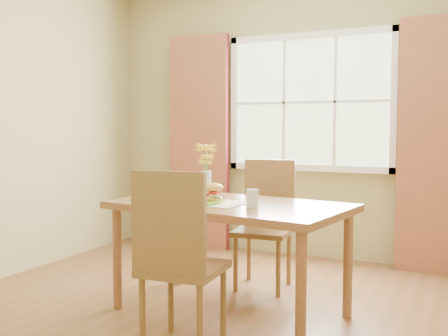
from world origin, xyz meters
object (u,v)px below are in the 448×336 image
dining_table (230,214)px  water_glass (253,199)px  croissant_sandwich (211,192)px  chair_near (177,254)px  flower_vase (206,165)px  chair_far (266,217)px

dining_table → water_glass: size_ratio=14.29×
croissant_sandwich → water_glass: 0.30m
chair_near → water_glass: (0.21, 0.58, 0.25)m
chair_near → water_glass: 0.66m
dining_table → water_glass: water_glass is taller
dining_table → flower_vase: flower_vase is taller
dining_table → croissant_sandwich: 0.21m
chair_far → croissant_sandwich: chair_far is taller
chair_near → croissant_sandwich: chair_near is taller
chair_far → croissant_sandwich: (-0.08, -0.81, 0.28)m
croissant_sandwich → water_glass: size_ratio=1.52×
water_glass → croissant_sandwich: bearing=175.2°
croissant_sandwich → flower_vase: flower_vase is taller
water_glass → flower_vase: flower_vase is taller
chair_far → flower_vase: bearing=-123.8°
chair_far → croissant_sandwich: bearing=-100.4°
chair_near → flower_vase: 1.05m
dining_table → croissant_sandwich: size_ratio=9.42×
dining_table → chair_near: 0.72m
water_glass → flower_vase: bearing=146.3°
dining_table → flower_vase: bearing=152.6°
chair_far → water_glass: (0.23, -0.84, 0.26)m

